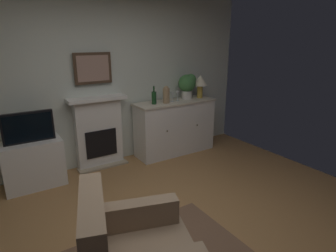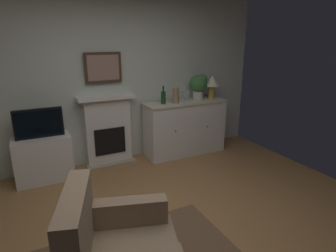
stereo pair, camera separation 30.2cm
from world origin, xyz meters
name	(u,v)px [view 1 (the left image)]	position (x,y,z in m)	size (l,w,h in m)	color
ground_plane	(179,243)	(0.00, 0.00, -0.05)	(5.35, 4.53, 0.10)	#9E7042
wall_rear	(96,82)	(0.00, 2.24, 1.30)	(5.35, 0.06, 2.61)	silver
fireplace_unit	(99,132)	(-0.05, 2.11, 0.55)	(0.87, 0.30, 1.10)	white
framed_picture	(93,68)	(-0.05, 2.15, 1.51)	(0.55, 0.04, 0.45)	#473323
sideboard_cabinet	(175,127)	(1.24, 1.93, 0.46)	(1.41, 0.49, 0.92)	white
table_lamp	(200,82)	(1.77, 1.93, 1.20)	(0.26, 0.26, 0.40)	#B79338
wine_bottle	(154,97)	(0.83, 1.92, 1.03)	(0.08, 0.08, 0.29)	#193F1E
wine_glass_left	(172,94)	(1.17, 1.91, 1.04)	(0.07, 0.07, 0.16)	silver
wine_glass_center	(178,94)	(1.28, 1.92, 1.04)	(0.07, 0.07, 0.16)	silver
vase_decorative	(166,95)	(1.03, 1.88, 1.06)	(0.11, 0.11, 0.28)	#9E7F5B
tv_cabinet	(34,164)	(-1.03, 1.95, 0.32)	(0.75, 0.42, 0.64)	white
tv_set	(28,127)	(-1.03, 1.92, 0.84)	(0.62, 0.07, 0.40)	black
potted_plant_small	(188,84)	(1.53, 1.98, 1.18)	(0.30, 0.30, 0.43)	beige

